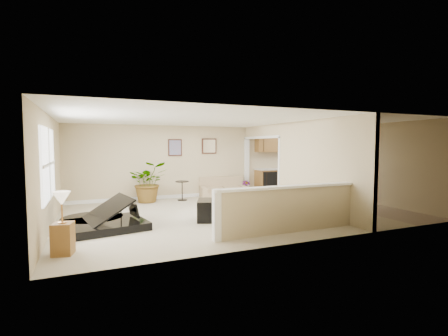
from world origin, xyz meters
name	(u,v)px	position (x,y,z in m)	size (l,w,h in m)	color
floor	(237,212)	(0.00, 0.00, 0.00)	(9.00, 9.00, 0.00)	tan
back_wall	(201,162)	(0.00, 3.00, 1.25)	(9.00, 0.04, 2.50)	tan
front_wall	(305,176)	(0.00, -3.00, 1.25)	(9.00, 0.04, 2.50)	tan
left_wall	(50,172)	(-4.50, 0.00, 1.25)	(0.04, 6.00, 2.50)	tan
right_wall	(362,163)	(4.50, 0.00, 1.25)	(0.04, 6.00, 2.50)	tan
ceiling	(237,120)	(0.00, 0.00, 2.50)	(9.00, 6.00, 0.04)	white
kitchen_vinyl	(328,204)	(3.15, 0.00, 0.00)	(2.70, 6.00, 0.01)	gray
interior_partition	(287,166)	(1.80, 0.25, 1.22)	(0.18, 5.99, 2.50)	tan
pony_half_wall	(287,208)	(0.08, -2.30, 0.52)	(3.42, 0.22, 1.00)	tan
left_window	(48,164)	(-4.49, -0.50, 1.45)	(0.05, 2.15, 1.45)	white
wall_art_left	(175,148)	(-0.95, 2.97, 1.75)	(0.48, 0.04, 0.58)	#3C1F16
wall_mirror	(209,146)	(0.30, 2.97, 1.80)	(0.55, 0.04, 0.55)	#3C1F16
kitchen_cabinets	(281,170)	(3.19, 2.73, 0.87)	(2.36, 0.65, 2.33)	brown
piano	(103,199)	(-3.44, -0.34, 0.64)	(2.08, 2.12, 1.53)	black
piano_bench	(206,210)	(-1.11, -0.59, 0.25)	(0.38, 0.75, 0.50)	black
loveseat	(222,187)	(0.66, 2.60, 0.35)	(1.77, 1.18, 0.92)	tan
accent_table	(182,188)	(-0.86, 2.42, 0.41)	(0.44, 0.44, 0.64)	black
palm_plant	(149,182)	(-1.94, 2.52, 0.64)	(1.27, 1.13, 1.31)	black
small_plant	(246,190)	(1.44, 2.31, 0.24)	(0.39, 0.39, 0.57)	black
lamp_stand	(63,228)	(-4.15, -2.01, 0.45)	(0.38, 0.38, 1.06)	brown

